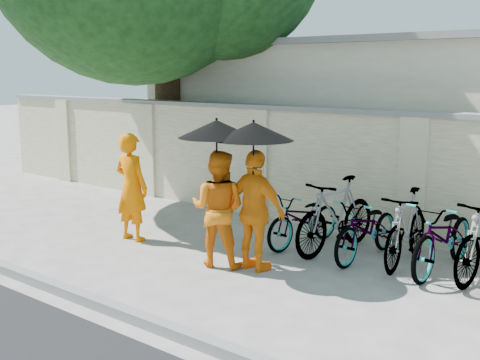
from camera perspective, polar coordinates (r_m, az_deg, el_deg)
The scene contains 13 objects.
ground at distance 8.51m, azimuth -5.31°, elevation -8.18°, with size 80.00×80.00×0.00m, color #A7A29B.
kerb at distance 7.44m, azimuth -14.60°, elevation -10.75°, with size 40.00×0.16×0.12m, color slate.
compound_wall at distance 10.25m, azimuth 11.25°, elevation 0.59°, with size 20.00×0.30×2.00m, color #EDE5C4.
monk_left at distance 9.75m, azimuth -10.25°, elevation -0.67°, with size 0.63×0.41×1.73m, color #F67000.
monk_center at distance 8.33m, azimuth -2.08°, elevation -2.73°, with size 0.79×0.62×1.63m, color orange.
parasol_center at distance 8.06m, azimuth -2.24°, elevation 4.87°, with size 1.04×1.04×1.13m.
monk_right at distance 8.12m, azimuth 1.49°, elevation -2.95°, with size 0.97×0.41×1.66m, color orange.
parasol_right at distance 7.87m, azimuth 1.29°, elevation 4.64°, with size 1.06×1.06×1.10m.
bike_0 at distance 9.41m, azimuth 6.12°, elevation -3.68°, with size 0.57×1.63×0.86m, color gray.
bike_1 at distance 9.13m, azimuth 9.08°, elevation -3.30°, with size 0.53×1.88×1.13m, color gray.
bike_2 at distance 8.88m, azimuth 11.99°, elevation -4.53°, with size 0.60×1.72×0.90m, color gray.
bike_3 at distance 8.74m, azimuth 15.49°, elevation -4.40°, with size 0.50×1.76×1.06m, color gray.
bike_4 at distance 8.56m, azimuth 18.81°, elevation -5.10°, with size 0.66×1.90×1.00m, color gray.
Camera 1 is at (5.63, -5.79, 2.68)m, focal length 45.00 mm.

